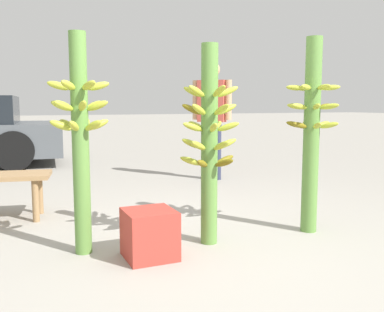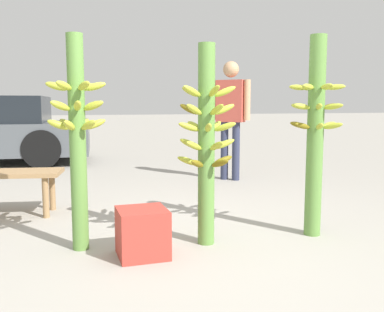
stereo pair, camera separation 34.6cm
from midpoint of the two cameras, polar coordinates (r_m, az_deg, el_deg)
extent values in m
plane|color=#9E998E|center=(3.24, -0.65, -12.27)|extent=(80.00, 80.00, 0.00)
cylinder|color=#5B8C3D|center=(3.14, -17.73, 1.36)|extent=(0.12, 0.12, 1.56)
ellipsoid|color=#ADB733|center=(3.12, -15.56, 8.98)|extent=(0.17, 0.08, 0.09)
ellipsoid|color=#ADB733|center=(3.24, -16.70, 8.86)|extent=(0.14, 0.16, 0.09)
ellipsoid|color=#ADB733|center=(3.25, -19.05, 8.77)|extent=(0.11, 0.17, 0.09)
ellipsoid|color=#ADB733|center=(3.14, -20.44, 8.79)|extent=(0.17, 0.08, 0.09)
ellipsoid|color=#ADB733|center=(3.02, -19.42, 8.92)|extent=(0.14, 0.16, 0.09)
ellipsoid|color=#ADB733|center=(3.01, -16.88, 9.02)|extent=(0.11, 0.17, 0.09)
ellipsoid|color=#ADB733|center=(3.00, -17.65, 6.40)|extent=(0.05, 0.17, 0.10)
ellipsoid|color=#ADB733|center=(3.07, -15.69, 6.47)|extent=(0.17, 0.13, 0.10)
ellipsoid|color=#ADB733|center=(3.20, -16.02, 6.47)|extent=(0.17, 0.13, 0.10)
ellipsoid|color=#ADB733|center=(3.25, -18.15, 6.40)|extent=(0.05, 0.17, 0.10)
ellipsoid|color=#ADB733|center=(3.18, -20.07, 6.32)|extent=(0.17, 0.13, 0.10)
ellipsoid|color=#ADB733|center=(3.05, -19.90, 6.32)|extent=(0.17, 0.13, 0.10)
ellipsoid|color=#ADB733|center=(3.15, -15.50, 4.04)|extent=(0.17, 0.06, 0.11)
ellipsoid|color=#ADB733|center=(3.25, -17.03, 4.07)|extent=(0.12, 0.17, 0.11)
ellipsoid|color=#ADB733|center=(3.23, -19.28, 3.97)|extent=(0.13, 0.17, 0.11)
ellipsoid|color=#ADB733|center=(3.11, -20.17, 3.83)|extent=(0.17, 0.06, 0.11)
ellipsoid|color=#ADB733|center=(3.01, -18.68, 3.80)|extent=(0.12, 0.17, 0.11)
ellipsoid|color=#ADB733|center=(3.03, -16.27, 3.91)|extent=(0.13, 0.17, 0.11)
cylinder|color=#5B8C3D|center=(3.22, -0.74, 1.38)|extent=(0.13, 0.13, 1.51)
ellipsoid|color=#ADB733|center=(3.11, -2.59, 8.64)|extent=(0.18, 0.11, 0.11)
ellipsoid|color=#ADB733|center=(3.08, 0.40, 8.66)|extent=(0.06, 0.18, 0.11)
ellipsoid|color=#ADB733|center=(3.22, 1.70, 8.58)|extent=(0.18, 0.09, 0.11)
ellipsoid|color=#ADB733|center=(3.34, -0.36, 8.53)|extent=(0.13, 0.17, 0.11)
ellipsoid|color=#ADB733|center=(3.27, -2.92, 8.55)|extent=(0.15, 0.16, 0.11)
ellipsoid|color=#ADB733|center=(3.24, 1.59, 6.24)|extent=(0.18, 0.06, 0.11)
ellipsoid|color=#ADB733|center=(3.34, -0.72, 6.26)|extent=(0.11, 0.18, 0.11)
ellipsoid|color=#736414|center=(3.25, -3.07, 6.24)|extent=(0.16, 0.15, 0.11)
ellipsoid|color=#ADB733|center=(3.09, -2.28, 6.20)|extent=(0.17, 0.13, 0.11)
ellipsoid|color=#ADB733|center=(3.09, 0.74, 6.21)|extent=(0.08, 0.18, 0.11)
ellipsoid|color=#ADB733|center=(3.19, 1.75, 3.92)|extent=(0.17, 0.13, 0.10)
ellipsoid|color=#ADB733|center=(3.33, 0.35, 4.06)|extent=(0.16, 0.15, 0.10)
ellipsoid|color=#ADB733|center=(3.30, -2.47, 4.03)|extent=(0.11, 0.18, 0.10)
ellipsoid|color=#ADB733|center=(3.14, -3.03, 3.87)|extent=(0.18, 0.06, 0.10)
ellipsoid|color=#ADB733|center=(3.07, -0.33, 3.81)|extent=(0.09, 0.18, 0.10)
ellipsoid|color=#ADB733|center=(3.10, 0.73, 1.37)|extent=(0.08, 0.18, 0.10)
ellipsoid|color=#ADB733|center=(3.26, 1.60, 1.63)|extent=(0.18, 0.06, 0.10)
ellipsoid|color=#ADB733|center=(3.35, -0.70, 1.79)|extent=(0.11, 0.18, 0.10)
ellipsoid|color=#ADB733|center=(3.26, -3.05, 1.63)|extent=(0.16, 0.15, 0.10)
ellipsoid|color=#ADB733|center=(3.10, -2.29, 1.37)|extent=(0.18, 0.13, 0.10)
ellipsoid|color=#ADB733|center=(3.37, -1.23, -0.41)|extent=(0.08, 0.18, 0.10)
ellipsoid|color=#ADB733|center=(3.25, -3.21, -0.69)|extent=(0.18, 0.13, 0.10)
ellipsoid|color=#736414|center=(3.10, -1.79, -1.04)|extent=(0.16, 0.15, 0.10)
ellipsoid|color=#736414|center=(3.14, 1.17, -0.95)|extent=(0.12, 0.18, 0.10)
ellipsoid|color=#736414|center=(3.30, 1.38, -0.55)|extent=(0.18, 0.07, 0.10)
cylinder|color=#5B8C3D|center=(3.61, 13.02, 2.56)|extent=(0.13, 0.13, 1.61)
ellipsoid|color=#ADB733|center=(3.62, 15.40, 8.79)|extent=(0.16, 0.12, 0.06)
ellipsoid|color=#ADB733|center=(3.73, 14.11, 8.77)|extent=(0.16, 0.11, 0.06)
ellipsoid|color=#ADB733|center=(3.72, 11.97, 8.83)|extent=(0.05, 0.16, 0.06)
ellipsoid|color=#ADB733|center=(3.59, 10.97, 8.93)|extent=(0.16, 0.12, 0.06)
ellipsoid|color=#ADB733|center=(3.48, 12.20, 8.97)|extent=(0.16, 0.11, 0.06)
ellipsoid|color=#ADB733|center=(3.49, 14.50, 8.90)|extent=(0.05, 0.16, 0.06)
ellipsoid|color=#ADB733|center=(3.74, 12.71, 6.48)|extent=(0.11, 0.16, 0.07)
ellipsoid|color=#ADB733|center=(3.65, 11.07, 6.51)|extent=(0.13, 0.15, 0.07)
ellipsoid|color=#ADB733|center=(3.51, 11.43, 6.49)|extent=(0.16, 0.06, 0.07)
ellipsoid|color=#ADB733|center=(3.47, 13.57, 6.43)|extent=(0.11, 0.16, 0.07)
ellipsoid|color=#ADB733|center=(3.56, 15.24, 6.39)|extent=(0.13, 0.15, 0.07)
ellipsoid|color=#736414|center=(3.69, 14.74, 6.42)|extent=(0.16, 0.06, 0.07)
ellipsoid|color=#ADB733|center=(3.47, 13.68, 3.94)|extent=(0.10, 0.16, 0.08)
ellipsoid|color=#ADB733|center=(3.57, 15.19, 3.97)|extent=(0.13, 0.15, 0.08)
ellipsoid|color=#ADB733|center=(3.70, 14.54, 4.09)|extent=(0.16, 0.07, 0.08)
ellipsoid|color=#ADB733|center=(3.74, 12.49, 4.17)|extent=(0.10, 0.16, 0.08)
ellipsoid|color=#736414|center=(3.64, 10.97, 4.14)|extent=(0.13, 0.15, 0.08)
ellipsoid|color=#736414|center=(3.51, 11.50, 4.02)|extent=(0.16, 0.07, 0.08)
cylinder|color=#2D334C|center=(6.09, 0.24, 0.74)|extent=(0.15, 0.15, 0.82)
cylinder|color=#2D334C|center=(6.03, 1.78, 0.68)|extent=(0.15, 0.15, 0.82)
cube|color=#BF4C3F|center=(6.02, 1.02, 7.33)|extent=(0.40, 0.39, 0.58)
cylinder|color=tan|center=(6.11, -1.12, 7.46)|extent=(0.13, 0.13, 0.55)
cylinder|color=tan|center=(5.95, 3.22, 7.47)|extent=(0.13, 0.13, 0.55)
sphere|color=tan|center=(6.04, 1.03, 11.46)|extent=(0.22, 0.22, 0.22)
cylinder|color=#99754C|center=(4.50, -21.75, -4.75)|extent=(0.06, 0.06, 0.39)
cylinder|color=#99754C|center=(4.21, -22.40, -5.58)|extent=(0.06, 0.06, 0.39)
cylinder|color=black|center=(7.50, -23.91, 0.65)|extent=(0.66, 0.26, 0.64)
cylinder|color=black|center=(9.11, -22.97, 1.70)|extent=(0.66, 0.26, 0.64)
cube|color=#B2382D|center=(3.04, -8.96, -10.31)|extent=(0.34, 0.34, 0.34)
camera|label=1|loc=(0.17, -92.86, -0.35)|focal=40.00mm
camera|label=2|loc=(0.17, 87.14, 0.35)|focal=40.00mm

